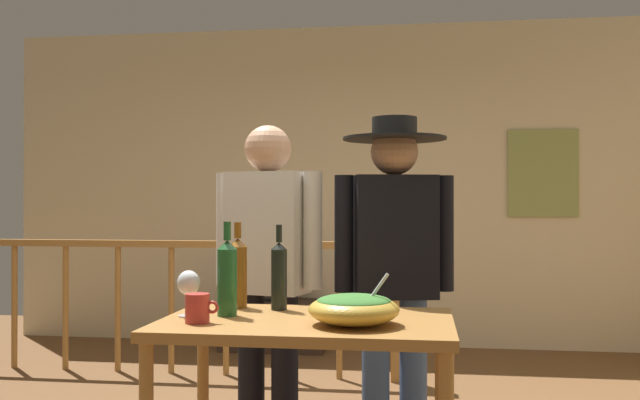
# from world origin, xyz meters

# --- Properties ---
(back_wall) EXTENTS (6.27, 0.10, 2.85)m
(back_wall) POSITION_xyz_m (0.00, 3.03, 1.42)
(back_wall) COLOR beige
(back_wall) RESTS_ON ground_plane
(framed_picture) EXTENTS (0.58, 0.03, 0.75)m
(framed_picture) POSITION_xyz_m (1.66, 2.97, 1.52)
(framed_picture) COLOR #8D974F
(stair_railing) EXTENTS (3.44, 0.10, 1.03)m
(stair_railing) POSITION_xyz_m (-0.76, 1.75, 0.63)
(stair_railing) COLOR #9E6B33
(stair_railing) RESTS_ON ground_plane
(tv_console) EXTENTS (0.90, 0.40, 0.42)m
(tv_console) POSITION_xyz_m (-0.63, 2.68, 0.21)
(tv_console) COLOR #38281E
(tv_console) RESTS_ON ground_plane
(flat_screen_tv) EXTENTS (0.59, 0.12, 0.43)m
(flat_screen_tv) POSITION_xyz_m (-0.63, 2.65, 0.68)
(flat_screen_tv) COLOR black
(flat_screen_tv) RESTS_ON tv_console
(serving_table) EXTENTS (1.10, 0.72, 0.82)m
(serving_table) POSITION_xyz_m (0.20, -0.63, 0.72)
(serving_table) COLOR #9E6B33
(serving_table) RESTS_ON ground_plane
(salad_bowl) EXTENTS (0.33, 0.33, 0.19)m
(salad_bowl) POSITION_xyz_m (0.39, -0.74, 0.88)
(salad_bowl) COLOR gold
(salad_bowl) RESTS_ON serving_table
(wine_glass) EXTENTS (0.09, 0.09, 0.18)m
(wine_glass) POSITION_xyz_m (-0.26, -0.64, 0.94)
(wine_glass) COLOR silver
(wine_glass) RESTS_ON serving_table
(wine_bottle_green) EXTENTS (0.08, 0.08, 0.37)m
(wine_bottle_green) POSITION_xyz_m (-0.12, -0.61, 0.97)
(wine_bottle_green) COLOR #1E5628
(wine_bottle_green) RESTS_ON serving_table
(wine_bottle_amber) EXTENTS (0.08, 0.08, 0.36)m
(wine_bottle_amber) POSITION_xyz_m (-0.14, -0.38, 0.97)
(wine_bottle_amber) COLOR brown
(wine_bottle_amber) RESTS_ON serving_table
(wine_bottle_dark) EXTENTS (0.07, 0.07, 0.35)m
(wine_bottle_dark) POSITION_xyz_m (0.05, -0.42, 0.96)
(wine_bottle_dark) COLOR black
(wine_bottle_dark) RESTS_ON serving_table
(mug_red) EXTENTS (0.13, 0.09, 0.11)m
(mug_red) POSITION_xyz_m (-0.18, -0.78, 0.87)
(mug_red) COLOR #B7332D
(mug_red) RESTS_ON serving_table
(person_standing_left) EXTENTS (0.55, 0.30, 1.64)m
(person_standing_left) POSITION_xyz_m (-0.11, 0.07, 0.96)
(person_standing_left) COLOR black
(person_standing_left) RESTS_ON ground_plane
(person_standing_right) EXTENTS (0.56, 0.49, 1.66)m
(person_standing_right) POSITION_xyz_m (0.51, 0.07, 1.00)
(person_standing_right) COLOR #3D5684
(person_standing_right) RESTS_ON ground_plane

